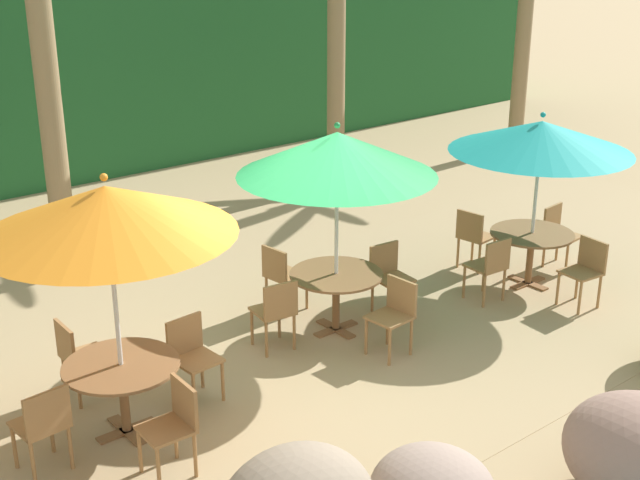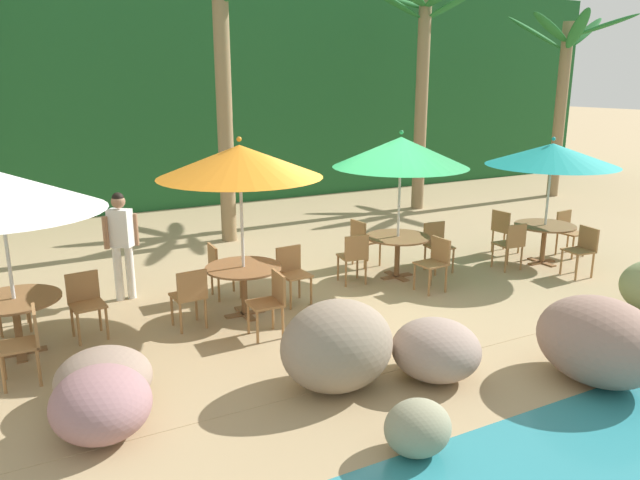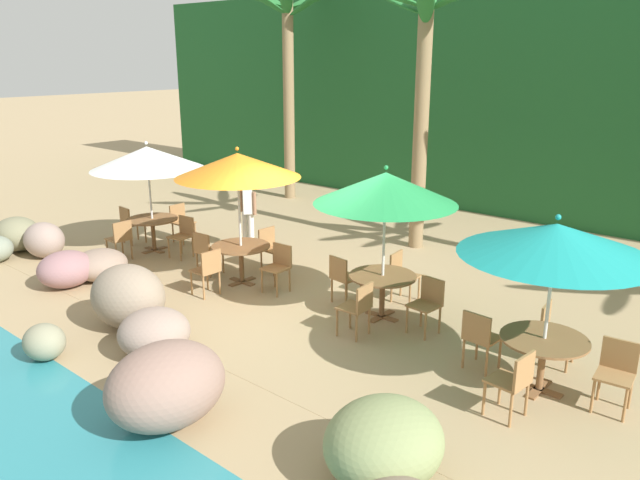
% 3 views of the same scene
% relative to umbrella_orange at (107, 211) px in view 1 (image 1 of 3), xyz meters
% --- Properties ---
extents(ground_plane, '(120.00, 120.00, 0.00)m').
position_rel_umbrella_orange_xyz_m(ground_plane, '(1.78, 0.11, -2.25)').
color(ground_plane, tan).
extents(terrace_deck, '(18.00, 5.20, 0.01)m').
position_rel_umbrella_orange_xyz_m(terrace_deck, '(1.78, 0.11, -2.25)').
color(terrace_deck, tan).
rests_on(terrace_deck, ground).
extents(rock_seawall, '(16.58, 3.42, 1.02)m').
position_rel_umbrella_orange_xyz_m(rock_seawall, '(1.60, -2.92, -1.85)').
color(rock_seawall, gray).
rests_on(rock_seawall, ground).
extents(umbrella_orange, '(2.29, 2.29, 2.59)m').
position_rel_umbrella_orange_xyz_m(umbrella_orange, '(0.00, 0.00, 0.00)').
color(umbrella_orange, silver).
rests_on(umbrella_orange, ground).
extents(dining_table_orange, '(1.10, 1.10, 0.74)m').
position_rel_umbrella_orange_xyz_m(dining_table_orange, '(-0.00, -0.00, -1.64)').
color(dining_table_orange, brown).
rests_on(dining_table_orange, ground).
extents(chair_orange_seaward, '(0.45, 0.46, 0.87)m').
position_rel_umbrella_orange_xyz_m(chair_orange_seaward, '(0.84, 0.15, -1.74)').
color(chair_orange_seaward, '#9E7042').
rests_on(chair_orange_seaward, ground).
extents(chair_orange_inland, '(0.44, 0.43, 0.87)m').
position_rel_umbrella_orange_xyz_m(chair_orange_inland, '(-0.07, 0.85, -1.74)').
color(chair_orange_inland, '#9E7042').
rests_on(chair_orange_inland, ground).
extents(chair_orange_left, '(0.45, 0.46, 0.87)m').
position_rel_umbrella_orange_xyz_m(chair_orange_left, '(-0.84, -0.16, -1.74)').
color(chair_orange_left, '#9E7042').
rests_on(chair_orange_left, ground).
extents(chair_orange_right, '(0.44, 0.43, 0.87)m').
position_rel_umbrella_orange_xyz_m(chair_orange_right, '(0.06, -0.85, -1.74)').
color(chair_orange_right, '#9E7042').
rests_on(chair_orange_right, ground).
extents(umbrella_green, '(2.27, 2.27, 2.54)m').
position_rel_umbrella_orange_xyz_m(umbrella_green, '(2.97, 0.40, -0.08)').
color(umbrella_green, silver).
rests_on(umbrella_green, ground).
extents(dining_table_green, '(1.10, 1.10, 0.74)m').
position_rel_umbrella_orange_xyz_m(dining_table_green, '(2.97, 0.40, -1.64)').
color(dining_table_green, brown).
rests_on(dining_table_green, ground).
extents(chair_green_seaward, '(0.46, 0.47, 0.87)m').
position_rel_umbrella_orange_xyz_m(chair_green_seaward, '(3.82, 0.40, -1.74)').
color(chair_green_seaward, '#9E7042').
rests_on(chair_green_seaward, ground).
extents(chair_green_inland, '(0.47, 0.47, 0.87)m').
position_rel_umbrella_orange_xyz_m(chair_green_inland, '(2.78, 1.23, -1.74)').
color(chair_green_inland, '#9E7042').
rests_on(chair_green_inland, ground).
extents(chair_green_left, '(0.48, 0.48, 0.87)m').
position_rel_umbrella_orange_xyz_m(chair_green_left, '(2.11, 0.43, -1.74)').
color(chair_green_left, '#9E7042').
rests_on(chair_green_left, ground).
extents(chair_green_right, '(0.46, 0.45, 0.87)m').
position_rel_umbrella_orange_xyz_m(chair_green_right, '(3.12, -0.44, -1.74)').
color(chair_green_right, '#9E7042').
rests_on(chair_green_right, ground).
extents(umbrella_teal, '(2.34, 2.34, 2.35)m').
position_rel_umbrella_orange_xyz_m(umbrella_teal, '(5.86, -0.18, -0.22)').
color(umbrella_teal, silver).
rests_on(umbrella_teal, ground).
extents(dining_table_teal, '(1.10, 1.10, 0.74)m').
position_rel_umbrella_orange_xyz_m(dining_table_teal, '(5.86, -0.18, -1.64)').
color(dining_table_teal, brown).
rests_on(dining_table_teal, ground).
extents(chair_teal_seaward, '(0.46, 0.47, 0.87)m').
position_rel_umbrella_orange_xyz_m(chair_teal_seaward, '(6.70, -0.00, -1.74)').
color(chair_teal_seaward, '#9E7042').
rests_on(chair_teal_seaward, ground).
extents(chair_teal_inland, '(0.48, 0.47, 0.87)m').
position_rel_umbrella_orange_xyz_m(chair_teal_inland, '(5.67, 0.65, -1.74)').
color(chair_teal_inland, '#9E7042').
rests_on(chair_teal_inland, ground).
extents(chair_teal_left, '(0.45, 0.45, 0.87)m').
position_rel_umbrella_orange_xyz_m(chair_teal_left, '(5.01, -0.22, -1.74)').
color(chair_teal_left, '#9E7042').
rests_on(chair_teal_left, ground).
extents(chair_teal_right, '(0.47, 0.46, 0.87)m').
position_rel_umbrella_orange_xyz_m(chair_teal_right, '(5.87, -1.04, -1.74)').
color(chair_teal_right, '#9E7042').
rests_on(chair_teal_right, ground).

